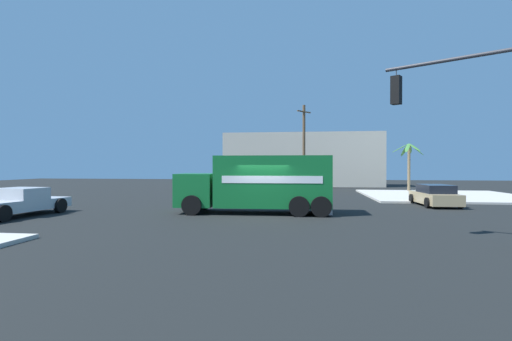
{
  "coord_description": "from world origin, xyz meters",
  "views": [
    {
      "loc": [
        2.03,
        -18.75,
        2.45
      ],
      "look_at": [
        -0.48,
        0.57,
        2.22
      ],
      "focal_mm": 26.55,
      "sensor_mm": 36.0,
      "label": 1
    }
  ],
  "objects": [
    {
      "name": "sedan_tan",
      "position": [
        9.96,
        5.69,
        0.63
      ],
      "size": [
        2.18,
        4.37,
        1.31
      ],
      "color": "tan",
      "rests_on": "ground"
    },
    {
      "name": "pickup_silver",
      "position": [
        -11.84,
        -2.03,
        0.73
      ],
      "size": [
        2.64,
        5.36,
        1.38
      ],
      "color": "#B7BABF",
      "rests_on": "ground"
    },
    {
      "name": "traffic_light_primary",
      "position": [
        7.07,
        -6.76,
        3.92
      ],
      "size": [
        3.47,
        2.31,
        5.98
      ],
      "color": "#38383D",
      "rests_on": "ground"
    },
    {
      "name": "sidewalk_corner_far",
      "position": [
        13.06,
        13.06,
        0.07
      ],
      "size": [
        12.18,
        12.18,
        0.14
      ],
      "primitive_type": "cube",
      "color": "beige",
      "rests_on": "ground"
    },
    {
      "name": "ground_plane",
      "position": [
        0.0,
        0.0,
        0.0
      ],
      "size": [
        100.0,
        100.0,
        0.0
      ],
      "primitive_type": "plane",
      "color": "black"
    },
    {
      "name": "building_backdrop",
      "position": [
        1.71,
        29.03,
        3.24
      ],
      "size": [
        19.13,
        6.0,
        6.48
      ],
      "primitive_type": "cube",
      "color": "beige",
      "rests_on": "ground"
    },
    {
      "name": "delivery_truck",
      "position": [
        -0.29,
        0.75,
        1.54
      ],
      "size": [
        7.96,
        2.91,
        2.97
      ],
      "color": "#146B2D",
      "rests_on": "ground"
    },
    {
      "name": "palm_tree_far",
      "position": [
        11.69,
        18.2,
        3.2
      ],
      "size": [
        2.84,
        2.93,
        4.46
      ],
      "color": "#7A6647",
      "rests_on": "sidewalk_corner_far"
    },
    {
      "name": "utility_pole",
      "position": [
        1.91,
        21.63,
        4.6
      ],
      "size": [
        1.45,
        1.81,
        8.91
      ],
      "color": "brown",
      "rests_on": "ground"
    }
  ]
}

